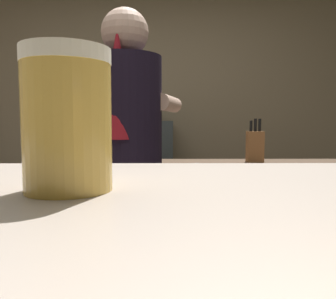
% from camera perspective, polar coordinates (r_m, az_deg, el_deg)
% --- Properties ---
extents(wall_back, '(5.20, 0.10, 2.70)m').
position_cam_1_polar(wall_back, '(3.53, -2.96, 7.85)').
color(wall_back, gray).
rests_on(wall_back, ground).
extents(prep_counter, '(2.10, 0.60, 0.90)m').
position_cam_1_polar(prep_counter, '(2.15, 5.00, -14.45)').
color(prep_counter, '#4E3929').
rests_on(prep_counter, ground).
extents(back_shelf, '(0.83, 0.36, 1.17)m').
position_cam_1_polar(back_shelf, '(3.30, -6.43, -5.29)').
color(back_shelf, '#353D3F').
rests_on(back_shelf, ground).
extents(bartender, '(0.48, 0.55, 1.68)m').
position_cam_1_polar(bartender, '(1.59, -7.26, -1.92)').
color(bartender, '#302735').
rests_on(bartender, ground).
extents(knife_block, '(0.10, 0.08, 0.28)m').
position_cam_1_polar(knife_block, '(2.20, 14.70, 0.60)').
color(knife_block, brown).
rests_on(knife_block, prep_counter).
extents(mixing_bowl, '(0.21, 0.21, 0.06)m').
position_cam_1_polar(mixing_bowl, '(1.95, -8.73, -2.10)').
color(mixing_bowl, slate).
rests_on(mixing_bowl, prep_counter).
extents(chefs_knife, '(0.24, 0.11, 0.01)m').
position_cam_1_polar(chefs_knife, '(1.99, 2.23, -2.60)').
color(chefs_knife, silver).
rests_on(chefs_knife, prep_counter).
extents(pint_glass_near, '(0.08, 0.08, 0.14)m').
position_cam_1_polar(pint_glass_near, '(0.33, -16.85, 4.78)').
color(pint_glass_near, gold).
rests_on(pint_glass_near, bar_counter).
extents(bottle_soy, '(0.08, 0.08, 0.24)m').
position_cam_1_polar(bottle_soy, '(3.26, -8.12, 6.48)').
color(bottle_soy, '#C8D086').
rests_on(bottle_soy, back_shelf).
extents(bottle_vinegar, '(0.07, 0.07, 0.21)m').
position_cam_1_polar(bottle_vinegar, '(3.20, -3.12, 6.37)').
color(bottle_vinegar, '#478B2C').
rests_on(bottle_vinegar, back_shelf).
extents(bottle_hot_sauce, '(0.06, 0.06, 0.22)m').
position_cam_1_polar(bottle_hot_sauce, '(3.28, -12.24, 6.27)').
color(bottle_hot_sauce, '#428630').
rests_on(bottle_hot_sauce, back_shelf).
extents(bottle_olive_oil, '(0.07, 0.07, 0.18)m').
position_cam_1_polar(bottle_olive_oil, '(3.33, -3.30, 6.10)').
color(bottle_olive_oil, '#2F5C9F').
rests_on(bottle_olive_oil, back_shelf).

